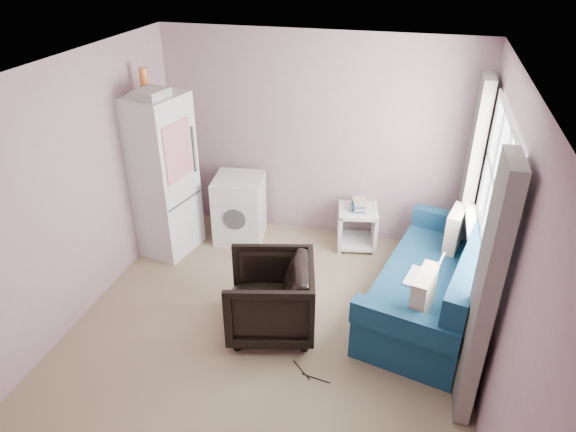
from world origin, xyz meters
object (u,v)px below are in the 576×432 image
washing_machine (239,207)px  armchair (270,294)px  side_table (357,224)px  fridge (160,175)px  sofa (437,286)px

washing_machine → armchair: bearing=-68.7°
washing_machine → side_table: 1.47m
fridge → sofa: size_ratio=0.97×
fridge → side_table: 2.42m
side_table → sofa: sofa is taller
armchair → sofa: size_ratio=0.37×
sofa → side_table: bearing=144.4°
fridge → side_table: size_ratio=3.43×
sofa → fridge: bearing=-175.2°
armchair → side_table: 1.83m
fridge → washing_machine: 1.05m
side_table → sofa: size_ratio=0.28×
washing_machine → sofa: bearing=-28.3°
sofa → washing_machine: bearing=172.4°
fridge → armchair: bearing=-22.8°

